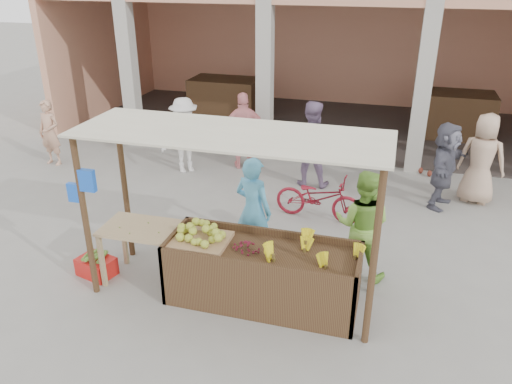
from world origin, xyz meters
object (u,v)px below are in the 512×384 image
(red_crate, at_px, (97,266))
(vendor_blue, at_px, (253,207))
(motorcycle, at_px, (319,197))
(vendor_green, at_px, (363,222))
(fruit_stall, at_px, (262,276))
(side_table, at_px, (142,236))

(red_crate, bearing_deg, vendor_blue, 41.57)
(motorcycle, bearing_deg, vendor_blue, 161.11)
(red_crate, xyz_separation_m, motorcycle, (2.90, 2.74, 0.30))
(red_crate, height_order, motorcycle, motorcycle)
(red_crate, height_order, vendor_green, vendor_green)
(fruit_stall, height_order, vendor_green, vendor_green)
(red_crate, relative_size, vendor_green, 0.30)
(vendor_blue, bearing_deg, fruit_stall, 131.73)
(side_table, xyz_separation_m, vendor_green, (3.02, 1.02, 0.14))
(vendor_green, bearing_deg, vendor_blue, 7.43)
(vendor_green, relative_size, motorcycle, 1.05)
(fruit_stall, bearing_deg, side_table, 179.30)
(side_table, xyz_separation_m, motorcycle, (2.13, 2.65, -0.30))
(vendor_blue, relative_size, vendor_green, 1.03)
(vendor_blue, height_order, vendor_green, vendor_blue)
(fruit_stall, bearing_deg, red_crate, -178.49)
(vendor_green, distance_m, motorcycle, 1.92)
(red_crate, xyz_separation_m, vendor_green, (3.79, 1.11, 0.75))
(vendor_green, xyz_separation_m, motorcycle, (-0.89, 1.64, -0.45))
(fruit_stall, distance_m, motorcycle, 2.70)
(side_table, bearing_deg, motorcycle, 50.07)
(side_table, xyz_separation_m, vendor_blue, (1.38, 1.00, 0.18))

